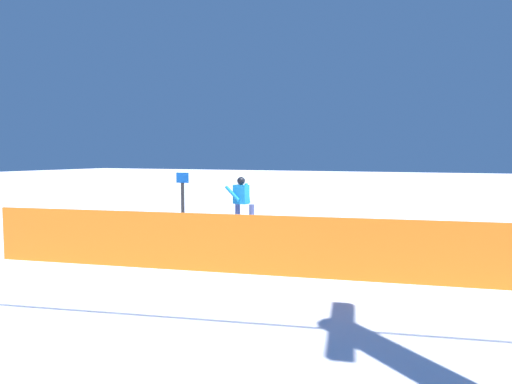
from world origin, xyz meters
TOP-DOWN VIEW (x-y plane):
  - ground_plane at (0.00, 0.00)m, footprint 120.00×120.00m
  - grind_box at (0.00, 0.00)m, footprint 5.03×1.35m
  - snowboarder at (1.54, 0.24)m, footprint 1.45×0.52m
  - safety_fence at (0.00, 3.23)m, footprint 11.67×2.12m
  - trail_marker at (3.47, 0.22)m, footprint 0.40×0.10m

SIDE VIEW (x-z plane):
  - ground_plane at x=0.00m, z-range 0.00..0.00m
  - grind_box at x=0.00m, z-range -0.02..0.50m
  - safety_fence at x=0.00m, z-range 0.00..1.23m
  - trail_marker at x=3.47m, z-range 0.07..2.01m
  - snowboarder at x=1.54m, z-range 0.57..1.91m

